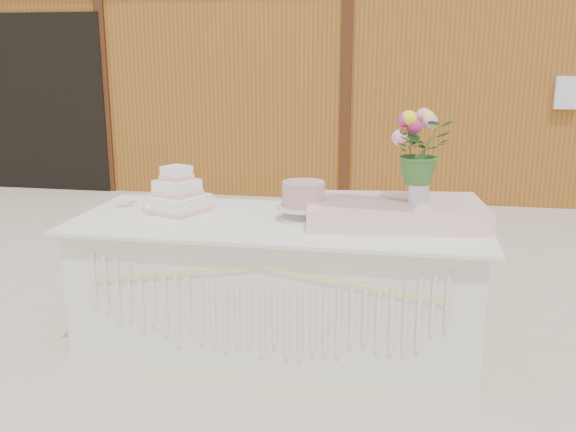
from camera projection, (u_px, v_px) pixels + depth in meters
name	position (u px, v px, depth m)	size (l,w,h in m)	color
ground	(279.00, 342.00, 3.92)	(80.00, 80.00, 0.00)	beige
barn	(359.00, 56.00, 9.22)	(12.60, 4.60, 3.30)	#94591F
cake_table	(279.00, 282.00, 3.82)	(2.40, 1.00, 0.77)	white
wedding_cake	(177.00, 196.00, 3.91)	(0.41, 0.41, 0.28)	white
pink_cake_stand	(303.00, 198.00, 3.71)	(0.31, 0.31, 0.23)	white
satin_runner	(395.00, 212.00, 3.66)	(0.99, 0.57, 0.12)	#FFD2CD
flower_vase	(419.00, 188.00, 3.60)	(0.12, 0.12, 0.16)	silver
bouquet	(421.00, 142.00, 3.54)	(0.33, 0.28, 0.36)	#346327
loose_flowers	(127.00, 207.00, 4.01)	(0.13, 0.32, 0.02)	pink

